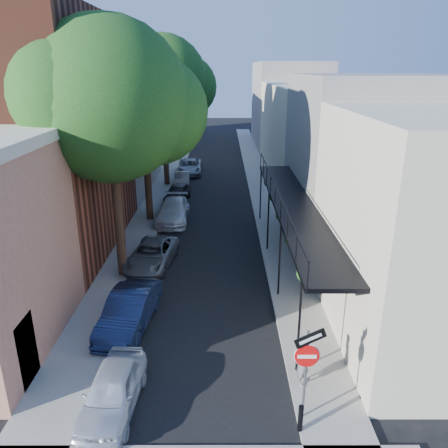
{
  "coord_description": "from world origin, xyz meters",
  "views": [
    {
      "loc": [
        0.95,
        -8.67,
        9.29
      ],
      "look_at": [
        0.97,
        9.47,
        2.8
      ],
      "focal_mm": 35.0,
      "sensor_mm": 36.0,
      "label": 1
    }
  ],
  "objects_px": {
    "oak_mid": "(151,108)",
    "parked_car_f": "(182,179)",
    "parked_car_a": "(113,391)",
    "pedestrian": "(304,360)",
    "parked_car_c": "(152,254)",
    "parked_car_b": "(129,311)",
    "parked_car_g": "(190,167)",
    "bollard": "(301,418)",
    "parked_car_d": "(173,211)",
    "oak_near": "(121,104)",
    "sign_post": "(307,359)",
    "parked_car_e": "(177,193)",
    "oak_far": "(169,82)"
  },
  "relations": [
    {
      "from": "oak_near",
      "to": "parked_car_g",
      "type": "distance_m",
      "value": 22.26
    },
    {
      "from": "parked_car_d",
      "to": "parked_car_e",
      "type": "height_order",
      "value": "parked_car_d"
    },
    {
      "from": "parked_car_g",
      "to": "pedestrian",
      "type": "height_order",
      "value": "pedestrian"
    },
    {
      "from": "oak_mid",
      "to": "parked_car_d",
      "type": "xyz_separation_m",
      "value": [
        1.14,
        -0.37,
        -6.38
      ]
    },
    {
      "from": "parked_car_a",
      "to": "parked_car_c",
      "type": "height_order",
      "value": "parked_car_a"
    },
    {
      "from": "parked_car_g",
      "to": "parked_car_c",
      "type": "bearing_deg",
      "value": -92.28
    },
    {
      "from": "bollard",
      "to": "parked_car_f",
      "type": "bearing_deg",
      "value": 101.81
    },
    {
      "from": "oak_mid",
      "to": "parked_car_b",
      "type": "xyz_separation_m",
      "value": [
        0.82,
        -12.56,
        -6.36
      ]
    },
    {
      "from": "oak_mid",
      "to": "bollard",
      "type": "bearing_deg",
      "value": -70.1
    },
    {
      "from": "parked_car_c",
      "to": "parked_car_e",
      "type": "xyz_separation_m",
      "value": [
        0.14,
        11.18,
        0.03
      ]
    },
    {
      "from": "oak_far",
      "to": "parked_car_a",
      "type": "height_order",
      "value": "oak_far"
    },
    {
      "from": "oak_near",
      "to": "pedestrian",
      "type": "bearing_deg",
      "value": -49.41
    },
    {
      "from": "sign_post",
      "to": "oak_far",
      "type": "bearing_deg",
      "value": 103.91
    },
    {
      "from": "oak_mid",
      "to": "parked_car_g",
      "type": "xyz_separation_m",
      "value": [
        1.22,
        13.06,
        -6.39
      ]
    },
    {
      "from": "oak_far",
      "to": "parked_car_c",
      "type": "bearing_deg",
      "value": -87.32
    },
    {
      "from": "oak_far",
      "to": "parked_car_g",
      "type": "bearing_deg",
      "value": 73.98
    },
    {
      "from": "sign_post",
      "to": "parked_car_d",
      "type": "bearing_deg",
      "value": 107.85
    },
    {
      "from": "oak_far",
      "to": "parked_car_g",
      "type": "xyz_separation_m",
      "value": [
        1.15,
        4.02,
        -7.6
      ]
    },
    {
      "from": "parked_car_a",
      "to": "pedestrian",
      "type": "bearing_deg",
      "value": 11.94
    },
    {
      "from": "parked_car_a",
      "to": "parked_car_b",
      "type": "height_order",
      "value": "parked_car_b"
    },
    {
      "from": "oak_mid",
      "to": "parked_car_f",
      "type": "height_order",
      "value": "oak_mid"
    },
    {
      "from": "bollard",
      "to": "oak_mid",
      "type": "distance_m",
      "value": 19.96
    },
    {
      "from": "parked_car_c",
      "to": "pedestrian",
      "type": "relative_size",
      "value": 2.54
    },
    {
      "from": "oak_mid",
      "to": "parked_car_b",
      "type": "height_order",
      "value": "oak_mid"
    },
    {
      "from": "sign_post",
      "to": "parked_car_f",
      "type": "relative_size",
      "value": 0.86
    },
    {
      "from": "oak_far",
      "to": "oak_near",
      "type": "bearing_deg",
      "value": -90.04
    },
    {
      "from": "parked_car_f",
      "to": "bollard",
      "type": "bearing_deg",
      "value": -80.2
    },
    {
      "from": "parked_car_b",
      "to": "parked_car_e",
      "type": "relative_size",
      "value": 1.15
    },
    {
      "from": "oak_mid",
      "to": "parked_car_g",
      "type": "relative_size",
      "value": 2.14
    },
    {
      "from": "parked_car_f",
      "to": "oak_mid",
      "type": "bearing_deg",
      "value": -98.16
    },
    {
      "from": "sign_post",
      "to": "oak_mid",
      "type": "xyz_separation_m",
      "value": [
        -6.58,
        17.26,
        5.02
      ]
    },
    {
      "from": "parked_car_d",
      "to": "parked_car_g",
      "type": "xyz_separation_m",
      "value": [
        0.08,
        13.43,
        -0.02
      ]
    },
    {
      "from": "parked_car_a",
      "to": "parked_car_d",
      "type": "xyz_separation_m",
      "value": [
        -0.06,
        16.41,
        0.07
      ]
    },
    {
      "from": "parked_car_c",
      "to": "parked_car_e",
      "type": "relative_size",
      "value": 1.17
    },
    {
      "from": "parked_car_e",
      "to": "pedestrian",
      "type": "relative_size",
      "value": 2.18
    },
    {
      "from": "oak_near",
      "to": "parked_car_d",
      "type": "height_order",
      "value": "oak_near"
    },
    {
      "from": "sign_post",
      "to": "bollard",
      "type": "bearing_deg",
      "value": -108.56
    },
    {
      "from": "parked_car_g",
      "to": "pedestrian",
      "type": "xyz_separation_m",
      "value": [
        5.6,
        -28.93,
        0.3
      ]
    },
    {
      "from": "sign_post",
      "to": "oak_mid",
      "type": "relative_size",
      "value": 0.29
    },
    {
      "from": "oak_mid",
      "to": "parked_car_f",
      "type": "bearing_deg",
      "value": 83.85
    },
    {
      "from": "parked_car_a",
      "to": "parked_car_g",
      "type": "distance_m",
      "value": 29.84
    },
    {
      "from": "sign_post",
      "to": "bollard",
      "type": "xyz_separation_m",
      "value": [
        -0.16,
        -0.47,
        -1.52
      ]
    },
    {
      "from": "oak_mid",
      "to": "oak_far",
      "type": "relative_size",
      "value": 0.86
    },
    {
      "from": "oak_mid",
      "to": "parked_car_a",
      "type": "xyz_separation_m",
      "value": [
        1.2,
        -16.78,
        -6.45
      ]
    },
    {
      "from": "bollard",
      "to": "parked_car_b",
      "type": "distance_m",
      "value": 7.62
    },
    {
      "from": "parked_car_b",
      "to": "parked_car_e",
      "type": "distance_m",
      "value": 16.67
    },
    {
      "from": "sign_post",
      "to": "parked_car_b",
      "type": "height_order",
      "value": "sign_post"
    },
    {
      "from": "oak_mid",
      "to": "parked_car_c",
      "type": "relative_size",
      "value": 2.38
    },
    {
      "from": "parked_car_b",
      "to": "parked_car_f",
      "type": "bearing_deg",
      "value": 96.24
    },
    {
      "from": "sign_post",
      "to": "parked_car_d",
      "type": "height_order",
      "value": "sign_post"
    }
  ]
}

